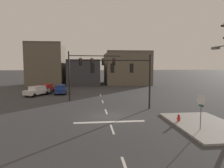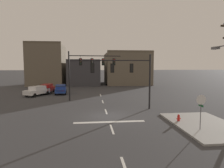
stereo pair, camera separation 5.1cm
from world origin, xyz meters
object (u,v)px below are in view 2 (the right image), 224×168
at_px(signal_mast_far_side, 87,66).
at_px(fire_hydrant, 179,119).
at_px(car_lot_nearside, 47,88).
at_px(car_lot_farside, 37,91).
at_px(stop_sign, 201,104).
at_px(signal_mast_near_side, 127,72).
at_px(car_lot_middle, 61,89).

relative_size(signal_mast_far_side, fire_hydrant, 10.10).
distance_m(signal_mast_far_side, fire_hydrant, 15.51).
xyz_separation_m(car_lot_nearside, car_lot_farside, (-0.86, -3.22, 0.00)).
relative_size(stop_sign, car_lot_nearside, 0.62).
bearing_deg(car_lot_farside, stop_sign, -48.94).
relative_size(signal_mast_far_side, car_lot_nearside, 1.66).
height_order(signal_mast_far_side, car_lot_farside, signal_mast_far_side).
distance_m(signal_mast_far_side, stop_sign, 17.38).
bearing_deg(fire_hydrant, signal_mast_far_side, 123.46).
height_order(car_lot_nearside, car_lot_farside, same).
distance_m(signal_mast_near_side, car_lot_farside, 17.95).
bearing_deg(signal_mast_far_side, car_lot_nearside, 132.54).
height_order(signal_mast_near_side, fire_hydrant, signal_mast_near_side).
relative_size(signal_mast_near_side, stop_sign, 2.83).
bearing_deg(signal_mast_far_side, stop_sign, -59.19).
xyz_separation_m(car_lot_nearside, fire_hydrant, (15.76, -20.64, -0.53)).
height_order(signal_mast_near_side, car_lot_middle, signal_mast_near_side).
relative_size(car_lot_middle, car_lot_farside, 0.97).
bearing_deg(car_lot_farside, car_lot_middle, 27.37).
bearing_deg(car_lot_middle, car_lot_farside, -152.63).
distance_m(stop_sign, car_lot_nearside, 28.28).
xyz_separation_m(signal_mast_near_side, car_lot_farside, (-13.04, 11.84, -3.45)).
bearing_deg(signal_mast_near_side, fire_hydrant, -57.29).
xyz_separation_m(signal_mast_far_side, car_lot_nearside, (-7.61, 8.29, -4.11)).
distance_m(car_lot_nearside, car_lot_middle, 3.05).
relative_size(car_lot_nearside, car_lot_middle, 0.99).
bearing_deg(car_lot_nearside, car_lot_farside, -104.89).
bearing_deg(signal_mast_far_side, signal_mast_near_side, -55.94).
height_order(car_lot_middle, car_lot_farside, same).
distance_m(car_lot_nearside, car_lot_farside, 3.33).
distance_m(car_lot_nearside, fire_hydrant, 25.97).
bearing_deg(car_lot_farside, fire_hydrant, -46.33).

